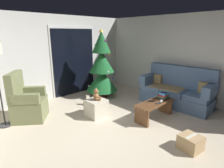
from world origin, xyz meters
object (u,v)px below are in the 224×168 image
armchair (27,103)px  teddy_bear_cream_by_tree (88,101)px  teddy_bear_chestnut (96,95)px  cell_phone (164,93)px  remote_graphite (158,103)px  remote_white (161,101)px  coffee_table (155,108)px  cardboard_box_taped_mid_floor (191,143)px  couch (177,91)px  book_stack (164,96)px  ottoman (96,108)px  christmas_tree (102,68)px  remote_black (151,101)px

armchair → teddy_bear_cream_by_tree: (1.54, -0.25, -0.28)m
teddy_bear_cream_by_tree → teddy_bear_chestnut: bearing=-110.0°
cell_phone → teddy_bear_cream_by_tree: size_ratio=0.50×
remote_graphite → remote_white: bearing=103.1°
coffee_table → cardboard_box_taped_mid_floor: bearing=-117.3°
coffee_table → teddy_bear_chestnut: (-0.91, 1.05, 0.26)m
couch → book_stack: 0.85m
remote_white → teddy_bear_chestnut: bearing=-159.9°
remote_graphite → cell_phone: 0.42m
teddy_bear_chestnut → cardboard_box_taped_mid_floor: teddy_bear_chestnut is taller
book_stack → cell_phone: cell_phone is taller
remote_graphite → ottoman: size_ratio=0.35×
teddy_bear_chestnut → remote_graphite: bearing=-52.3°
book_stack → teddy_bear_chestnut: teddy_bear_chestnut is taller
teddy_bear_cream_by_tree → cardboard_box_taped_mid_floor: teddy_bear_cream_by_tree is taller
book_stack → christmas_tree: 2.11m
remote_black → armchair: (-2.15, 1.95, -0.02)m
remote_graphite → cell_phone: size_ratio=1.08×
remote_black → cell_phone: (0.39, -0.08, 0.14)m
remote_black → armchair: armchair is taller
remote_black → christmas_tree: christmas_tree is taller
remote_black → teddy_bear_chestnut: 1.31m
teddy_bear_cream_by_tree → couch: bearing=-42.9°
couch → teddy_bear_chestnut: 2.31m
couch → coffee_table: bearing=-176.0°
armchair → teddy_bear_chestnut: armchair is taller
coffee_table → armchair: bearing=137.0°
coffee_table → remote_white: size_ratio=7.05×
remote_graphite → cardboard_box_taped_mid_floor: remote_graphite is taller
coffee_table → remote_black: (-0.03, 0.08, 0.15)m
cardboard_box_taped_mid_floor → coffee_table: bearing=62.7°
ottoman → cardboard_box_taped_mid_floor: size_ratio=1.10×
book_stack → remote_graphite: bearing=-166.8°
christmas_tree → teddy_bear_chestnut: size_ratio=7.38×
remote_graphite → teddy_bear_chestnut: size_ratio=0.55×
remote_graphite → cardboard_box_taped_mid_floor: 1.22m
couch → christmas_tree: (-1.07, 1.96, 0.53)m
coffee_table → remote_graphite: remote_graphite is taller
christmas_tree → teddy_bear_cream_by_tree: size_ratio=7.38×
couch → cardboard_box_taped_mid_floor: size_ratio=4.94×
cell_phone → couch: bearing=-25.6°
armchair → teddy_bear_cream_by_tree: bearing=-9.2°
remote_white → armchair: armchair is taller
couch → book_stack: couch is taller
ottoman → remote_graphite: bearing=-52.3°
armchair → book_stack: bearing=-39.0°
cardboard_box_taped_mid_floor → christmas_tree: bearing=77.5°
coffee_table → remote_graphite: bearing=-103.3°
cell_phone → remote_white: bearing=169.4°
coffee_table → christmas_tree: bearing=86.7°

